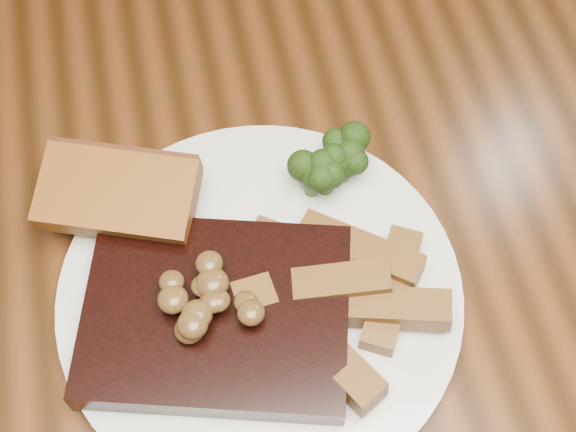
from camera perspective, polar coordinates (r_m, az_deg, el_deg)
name	(u,v)px	position (r m, az deg, el deg)	size (l,w,h in m)	color
dining_table	(271,289)	(0.69, -1.24, -5.21)	(1.60, 0.90, 0.75)	#4B260F
plate	(260,296)	(0.58, -1.98, -5.74)	(0.29, 0.29, 0.01)	silver
steak	(217,315)	(0.56, -5.09, -7.06)	(0.18, 0.14, 0.03)	black
steak_bone	(233,404)	(0.54, -3.92, -13.19)	(0.14, 0.01, 0.02)	beige
mushroom_pile	(211,295)	(0.53, -5.50, -5.63)	(0.06, 0.06, 0.03)	brown
garlic_bread	(123,209)	(0.61, -11.65, 0.49)	(0.11, 0.06, 0.02)	brown
potato_wedges	(337,281)	(0.57, 3.51, -4.62)	(0.12, 0.12, 0.02)	brown
broccoli_cluster	(325,178)	(0.60, 2.68, 2.75)	(0.07, 0.07, 0.04)	#1B380C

